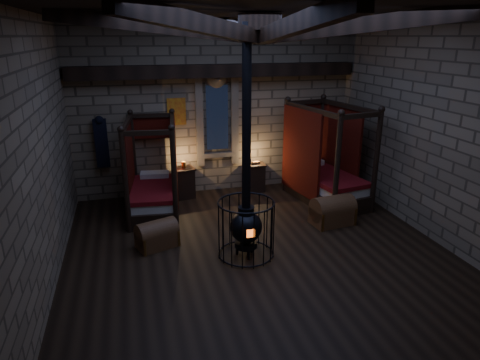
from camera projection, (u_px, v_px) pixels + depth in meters
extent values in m
cube|color=black|center=(257.00, 250.00, 8.09)|extent=(7.00, 7.00, 0.01)
cube|color=#847054|center=(217.00, 110.00, 10.62)|extent=(7.00, 0.02, 4.20)
cube|color=#847054|center=(363.00, 222.00, 4.21)|extent=(7.00, 0.02, 4.20)
cube|color=#847054|center=(41.00, 155.00, 6.57)|extent=(0.02, 7.00, 4.20)
cube|color=#847054|center=(431.00, 131.00, 8.27)|extent=(0.02, 7.00, 4.20)
cube|color=black|center=(260.00, 12.00, 6.74)|extent=(7.00, 7.00, 0.01)
cube|color=black|center=(218.00, 71.00, 10.15)|extent=(6.86, 0.35, 0.30)
cylinder|color=black|center=(260.00, 22.00, 6.79)|extent=(0.70, 0.70, 0.25)
cube|color=black|center=(217.00, 118.00, 10.64)|extent=(0.55, 0.04, 1.60)
cube|color=maroon|center=(177.00, 112.00, 10.34)|extent=(0.45, 0.03, 0.65)
cube|color=black|center=(102.00, 143.00, 10.00)|extent=(0.30, 0.10, 1.15)
cube|color=black|center=(321.00, 130.00, 11.36)|extent=(0.30, 0.10, 1.15)
cube|color=black|center=(155.00, 205.00, 9.74)|extent=(1.25, 2.10, 0.35)
cube|color=beige|center=(154.00, 194.00, 9.65)|extent=(1.12, 1.93, 0.21)
cube|color=maroon|center=(154.00, 189.00, 9.61)|extent=(1.18, 1.98, 0.10)
cube|color=beige|center=(155.00, 175.00, 10.26)|extent=(0.71, 0.41, 0.13)
cube|color=#500F06|center=(152.00, 127.00, 10.15)|extent=(1.05, 0.17, 0.53)
cylinder|color=black|center=(126.00, 183.00, 8.49)|extent=(0.11, 0.11, 2.11)
cylinder|color=black|center=(134.00, 158.00, 10.29)|extent=(0.11, 0.11, 2.11)
cylinder|color=black|center=(174.00, 181.00, 8.62)|extent=(0.11, 0.11, 2.11)
cylinder|color=black|center=(174.00, 156.00, 10.42)|extent=(0.11, 0.11, 2.11)
cube|color=#500F06|center=(130.00, 164.00, 9.64)|extent=(0.22, 1.44, 1.87)
cube|color=#500F06|center=(175.00, 162.00, 9.78)|extent=(0.22, 1.44, 1.87)
cube|color=black|center=(325.00, 193.00, 10.46)|extent=(1.49, 2.35, 0.38)
cube|color=beige|center=(326.00, 182.00, 10.36)|extent=(1.34, 2.17, 0.23)
cube|color=maroon|center=(327.00, 176.00, 10.32)|extent=(1.41, 2.22, 0.11)
cube|color=beige|center=(308.00, 163.00, 10.97)|extent=(0.79, 0.49, 0.15)
cube|color=#500F06|center=(305.00, 114.00, 10.83)|extent=(1.15, 0.25, 0.58)
cylinder|color=black|center=(337.00, 169.00, 9.03)|extent=(0.12, 0.12, 2.32)
cylinder|color=black|center=(286.00, 147.00, 10.85)|extent=(0.12, 0.12, 2.32)
cylinder|color=black|center=(376.00, 164.00, 9.45)|extent=(0.12, 0.12, 2.32)
cylinder|color=black|center=(321.00, 143.00, 11.26)|extent=(0.12, 0.12, 2.32)
cube|color=#500F06|center=(301.00, 152.00, 10.18)|extent=(0.33, 1.57, 2.05)
cube|color=#500F06|center=(339.00, 147.00, 10.62)|extent=(0.33, 1.57, 2.05)
cube|color=brown|center=(157.00, 239.00, 8.16)|extent=(0.86, 0.68, 0.31)
cylinder|color=brown|center=(157.00, 232.00, 8.11)|extent=(0.86, 0.68, 0.45)
cube|color=#A17331|center=(140.00, 244.00, 7.97)|extent=(0.20, 0.46, 0.33)
cube|color=#A17331|center=(174.00, 235.00, 8.35)|extent=(0.20, 0.46, 0.33)
cube|color=brown|center=(332.00, 216.00, 9.15)|extent=(0.94, 0.64, 0.36)
cylinder|color=brown|center=(333.00, 208.00, 9.10)|extent=(0.94, 0.64, 0.54)
cube|color=#A17331|center=(316.00, 219.00, 9.01)|extent=(0.12, 0.56, 0.39)
cube|color=#A17331|center=(348.00, 213.00, 9.30)|extent=(0.12, 0.56, 0.39)
cube|color=black|center=(184.00, 184.00, 10.59)|extent=(0.50, 0.48, 0.73)
cube|color=black|center=(184.00, 169.00, 10.47)|extent=(0.54, 0.53, 0.04)
cylinder|color=#A17331|center=(184.00, 165.00, 10.44)|extent=(0.10, 0.10, 0.17)
cube|color=black|center=(256.00, 178.00, 11.07)|extent=(0.43, 0.41, 0.69)
cube|color=black|center=(256.00, 165.00, 10.96)|extent=(0.47, 0.45, 0.04)
cube|color=brown|center=(256.00, 162.00, 10.94)|extent=(0.18, 0.14, 0.05)
cylinder|color=black|center=(246.00, 244.00, 7.81)|extent=(0.42, 0.42, 0.10)
sphere|color=black|center=(246.00, 227.00, 7.70)|extent=(0.58, 0.58, 0.58)
cylinder|color=black|center=(246.00, 211.00, 7.60)|extent=(0.29, 0.29, 0.15)
cube|color=#FF5914|center=(251.00, 233.00, 7.45)|extent=(0.15, 0.02, 0.15)
cylinder|color=black|center=(247.00, 121.00, 7.09)|extent=(0.16, 0.16, 3.11)
torus|color=black|center=(246.00, 253.00, 7.87)|extent=(1.03, 1.03, 0.03)
torus|color=black|center=(246.00, 203.00, 7.55)|extent=(1.03, 1.03, 0.03)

